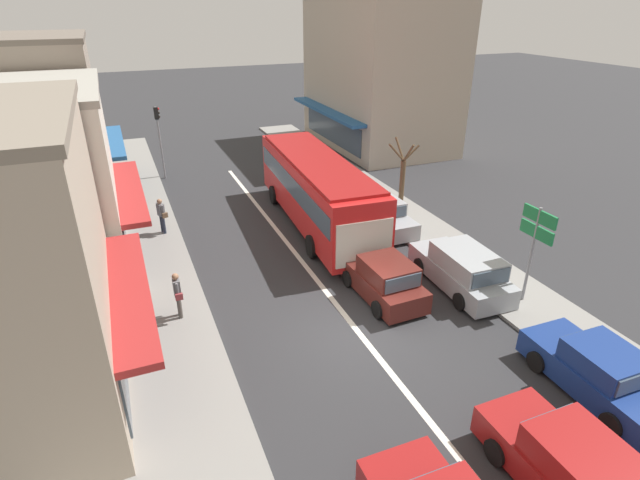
% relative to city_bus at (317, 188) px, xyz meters
% --- Properties ---
extents(ground_plane, '(140.00, 140.00, 0.00)m').
position_rel_city_bus_xyz_m(ground_plane, '(-1.95, -8.28, -1.88)').
color(ground_plane, '#2D2D30').
extents(lane_centre_line, '(0.20, 28.00, 0.01)m').
position_rel_city_bus_xyz_m(lane_centre_line, '(-1.95, -4.28, -1.88)').
color(lane_centre_line, silver).
rests_on(lane_centre_line, ground).
extents(sidewalk_left, '(5.20, 44.00, 0.14)m').
position_rel_city_bus_xyz_m(sidewalk_left, '(-8.75, -2.28, -1.81)').
color(sidewalk_left, gray).
rests_on(sidewalk_left, ground).
extents(kerb_right, '(2.80, 44.00, 0.12)m').
position_rel_city_bus_xyz_m(kerb_right, '(4.25, -2.28, -1.82)').
color(kerb_right, gray).
rests_on(kerb_right, ground).
extents(shopfront_mid_block, '(8.39, 8.26, 6.97)m').
position_rel_city_bus_xyz_m(shopfront_mid_block, '(-12.13, 0.52, 1.60)').
color(shopfront_mid_block, silver).
rests_on(shopfront_mid_block, ground).
extents(shopfront_far_end, '(7.75, 7.65, 8.15)m').
position_rel_city_bus_xyz_m(shopfront_far_end, '(-12.13, 8.82, 2.19)').
color(shopfront_far_end, gray).
rests_on(shopfront_far_end, ground).
extents(building_right_far, '(8.12, 11.25, 9.98)m').
position_rel_city_bus_xyz_m(building_right_far, '(9.54, 11.94, 3.10)').
color(building_right_far, '#B2A38E').
rests_on(building_right_far, ground).
extents(city_bus, '(3.18, 10.98, 3.23)m').
position_rel_city_bus_xyz_m(city_bus, '(0.00, 0.00, 0.00)').
color(city_bus, red).
rests_on(city_bus, ground).
extents(wagon_adjacent_lane_trail, '(1.94, 4.50, 1.58)m').
position_rel_city_bus_xyz_m(wagon_adjacent_lane_trail, '(-0.38, -15.47, -1.14)').
color(wagon_adjacent_lane_trail, maroon).
rests_on(wagon_adjacent_lane_trail, ground).
extents(hatchback_queue_far_back, '(1.90, 3.74, 1.54)m').
position_rel_city_bus_xyz_m(hatchback_queue_far_back, '(-0.19, -6.77, -1.17)').
color(hatchback_queue_far_back, '#561E19').
rests_on(hatchback_queue_far_back, ground).
extents(parked_sedan_kerb_front, '(1.96, 4.23, 1.47)m').
position_rel_city_bus_xyz_m(parked_sedan_kerb_front, '(2.79, -13.21, -1.22)').
color(parked_sedan_kerb_front, navy).
rests_on(parked_sedan_kerb_front, ground).
extents(parked_wagon_kerb_second, '(2.06, 4.56, 1.58)m').
position_rel_city_bus_xyz_m(parked_wagon_kerb_second, '(2.79, -7.25, -1.14)').
color(parked_wagon_kerb_second, '#9EA3A8').
rests_on(parked_wagon_kerb_second, ground).
extents(parked_sedan_kerb_third, '(1.92, 4.21, 1.47)m').
position_rel_city_bus_xyz_m(parked_sedan_kerb_third, '(2.59, -1.45, -1.22)').
color(parked_sedan_kerb_third, '#9EA3A8').
rests_on(parked_sedan_kerb_third, ground).
extents(parked_sedan_kerb_rear, '(1.95, 4.23, 1.47)m').
position_rel_city_bus_xyz_m(parked_sedan_kerb_rear, '(2.64, 4.68, -1.22)').
color(parked_sedan_kerb_rear, navy).
rests_on(parked_sedan_kerb_rear, ground).
extents(traffic_light_downstreet, '(0.33, 0.24, 4.20)m').
position_rel_city_bus_xyz_m(traffic_light_downstreet, '(-5.82, 9.81, 0.97)').
color(traffic_light_downstreet, gray).
rests_on(traffic_light_downstreet, ground).
extents(directional_road_sign, '(0.10, 1.40, 3.60)m').
position_rel_city_bus_xyz_m(directional_road_sign, '(4.20, -8.94, 0.82)').
color(directional_road_sign, gray).
rests_on(directional_road_sign, ground).
extents(street_tree_right, '(1.64, 1.63, 3.87)m').
position_rel_city_bus_xyz_m(street_tree_right, '(3.99, -0.83, -0.02)').
color(street_tree_right, brown).
rests_on(street_tree_right, ground).
extents(pedestrian_with_handbag_near, '(0.25, 0.65, 1.63)m').
position_rel_city_bus_xyz_m(pedestrian_with_handbag_near, '(-7.12, -5.44, -0.81)').
color(pedestrian_with_handbag_near, '#4C4742').
rests_on(pedestrian_with_handbag_near, sidewalk_left).
extents(pedestrian_browsing_midblock, '(0.43, 0.64, 1.63)m').
position_rel_city_bus_xyz_m(pedestrian_browsing_midblock, '(-6.84, 1.57, -0.81)').
color(pedestrian_browsing_midblock, '#232838').
rests_on(pedestrian_browsing_midblock, sidewalk_left).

